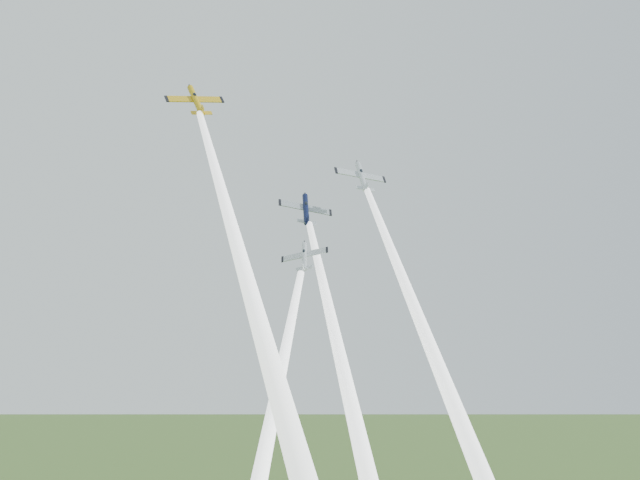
# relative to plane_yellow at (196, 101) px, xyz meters

# --- Properties ---
(plane_yellow) EXTENTS (10.62, 8.13, 8.64)m
(plane_yellow) POSITION_rel_plane_yellow_xyz_m (0.00, 0.00, 0.00)
(plane_yellow) COLOR gold
(smoke_trail_yellow) EXTENTS (11.99, 43.68, 52.98)m
(smoke_trail_yellow) POSITION_rel_plane_yellow_xyz_m (4.80, -22.45, -28.07)
(smoke_trail_yellow) COLOR white
(plane_navy) EXTENTS (9.02, 6.50, 8.28)m
(plane_navy) POSITION_rel_plane_yellow_xyz_m (16.39, -0.56, -15.62)
(plane_navy) COLOR #0B1234
(smoke_trail_navy) EXTENTS (4.60, 44.68, 53.64)m
(smoke_trail_navy) POSITION_rel_plane_yellow_xyz_m (17.31, -23.76, -44.02)
(smoke_trail_navy) COLOR white
(plane_silver_right) EXTENTS (8.43, 7.30, 8.00)m
(plane_silver_right) POSITION_rel_plane_yellow_xyz_m (24.88, -0.87, -10.33)
(plane_silver_right) COLOR silver
(smoke_trail_silver_right) EXTENTS (9.24, 50.18, 60.52)m
(smoke_trail_silver_right) POSITION_rel_plane_yellow_xyz_m (28.20, -26.70, -42.17)
(smoke_trail_silver_right) COLOR white
(plane_silver_low) EXTENTS (7.23, 7.52, 6.85)m
(plane_silver_low) POSITION_rel_plane_yellow_xyz_m (14.44, -8.99, -23.65)
(plane_silver_low) COLOR silver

